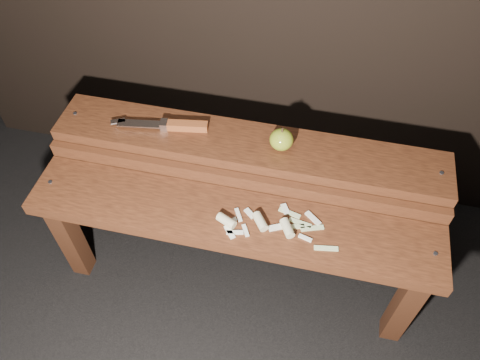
% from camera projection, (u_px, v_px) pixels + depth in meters
% --- Properties ---
extents(ground, '(60.00, 60.00, 0.00)m').
position_uv_depth(ground, '(236.00, 272.00, 1.68)').
color(ground, black).
extents(bench_front_tier, '(1.20, 0.20, 0.42)m').
position_uv_depth(bench_front_tier, '(231.00, 232.00, 1.37)').
color(bench_front_tier, '#361A0D').
rests_on(bench_front_tier, ground).
extents(bench_rear_tier, '(1.20, 0.21, 0.50)m').
position_uv_depth(bench_rear_tier, '(247.00, 162.00, 1.46)').
color(bench_rear_tier, '#361A0D').
rests_on(bench_rear_tier, ground).
extents(apple, '(0.07, 0.07, 0.08)m').
position_uv_depth(apple, '(281.00, 140.00, 1.36)').
color(apple, olive).
rests_on(apple, bench_rear_tier).
extents(knife, '(0.30, 0.07, 0.03)m').
position_uv_depth(knife, '(175.00, 125.00, 1.43)').
color(knife, brown).
rests_on(knife, bench_rear_tier).
extents(apple_scraps, '(0.34, 0.15, 0.03)m').
position_uv_depth(apple_scraps, '(264.00, 224.00, 1.30)').
color(apple_scraps, beige).
rests_on(apple_scraps, bench_front_tier).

